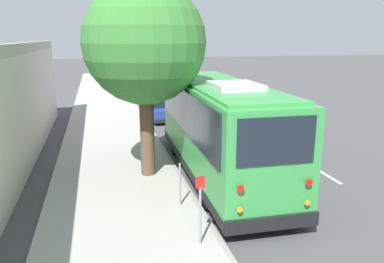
{
  "coord_description": "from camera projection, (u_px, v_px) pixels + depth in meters",
  "views": [
    {
      "loc": [
        -12.34,
        4.25,
        4.83
      ],
      "look_at": [
        1.2,
        0.82,
        1.3
      ],
      "focal_mm": 35.0,
      "sensor_mm": 36.0,
      "label": 1
    }
  ],
  "objects": [
    {
      "name": "sidewalk_slab",
      "position": [
        116.0,
        180.0,
        12.86
      ],
      "size": [
        80.0,
        4.26,
        0.15
      ],
      "primitive_type": "cube",
      "color": "#A3A099",
      "rests_on": "ground"
    },
    {
      "name": "parked_sedan_blue",
      "position": [
        160.0,
        108.0,
        22.9
      ],
      "size": [
        4.54,
        2.01,
        1.31
      ],
      "rotation": [
        0.0,
        0.0,
        0.08
      ],
      "color": "navy",
      "rests_on": "ground"
    },
    {
      "name": "street_tree",
      "position": [
        144.0,
        35.0,
        12.15
      ],
      "size": [
        4.01,
        4.01,
        7.11
      ],
      "color": "brown",
      "rests_on": "sidewalk_slab"
    },
    {
      "name": "shuttle_bus",
      "position": [
        219.0,
        124.0,
        13.08
      ],
      "size": [
        9.5,
        2.72,
        3.5
      ],
      "rotation": [
        0.0,
        0.0,
        -0.03
      ],
      "color": "green",
      "rests_on": "ground"
    },
    {
      "name": "curb_strip",
      "position": [
        178.0,
        174.0,
        13.39
      ],
      "size": [
        80.0,
        0.14,
        0.15
      ],
      "primitive_type": "cube",
      "color": "gray",
      "rests_on": "ground"
    },
    {
      "name": "lane_stripe_ahead",
      "position": [
        255.0,
        133.0,
        19.42
      ],
      "size": [
        2.4,
        0.14,
        0.01
      ],
      "primitive_type": "cube",
      "color": "silver",
      "rests_on": "ground"
    },
    {
      "name": "sign_post_near",
      "position": [
        200.0,
        210.0,
        8.53
      ],
      "size": [
        0.06,
        0.22,
        1.67
      ],
      "color": "gray",
      "rests_on": "sidewalk_slab"
    },
    {
      "name": "parked_sedan_gray",
      "position": [
        132.0,
        76.0,
        41.99
      ],
      "size": [
        4.16,
        1.8,
        1.3
      ],
      "rotation": [
        0.0,
        0.0,
        -0.01
      ],
      "color": "slate",
      "rests_on": "ground"
    },
    {
      "name": "lane_stripe_mid",
      "position": [
        321.0,
        172.0,
        13.78
      ],
      "size": [
        2.4,
        0.14,
        0.01
      ],
      "primitive_type": "cube",
      "color": "silver",
      "rests_on": "ground"
    },
    {
      "name": "ground_plane",
      "position": [
        221.0,
        172.0,
        13.8
      ],
      "size": [
        160.0,
        160.0,
        0.0
      ],
      "primitive_type": "plane",
      "color": "#474749"
    },
    {
      "name": "parked_sedan_silver",
      "position": [
        149.0,
        94.0,
        28.93
      ],
      "size": [
        4.18,
        1.9,
        1.26
      ],
      "rotation": [
        0.0,
        0.0,
        0.03
      ],
      "color": "#A8AAAF",
      "rests_on": "ground"
    },
    {
      "name": "sign_post_far",
      "position": [
        180.0,
        184.0,
        10.61
      ],
      "size": [
        0.06,
        0.06,
        1.25
      ],
      "color": "gray",
      "rests_on": "sidewalk_slab"
    },
    {
      "name": "parked_sedan_maroon",
      "position": [
        136.0,
        83.0,
        35.55
      ],
      "size": [
        4.29,
        1.84,
        1.27
      ],
      "rotation": [
        0.0,
        0.0,
        0.04
      ],
      "color": "maroon",
      "rests_on": "ground"
    }
  ]
}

